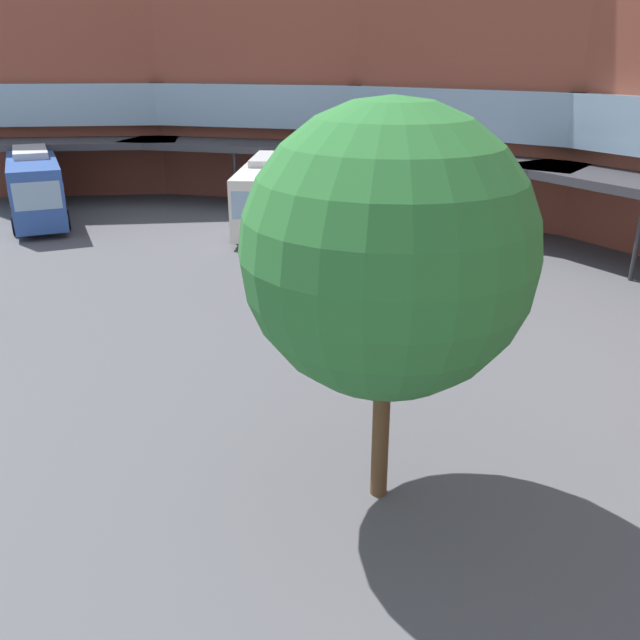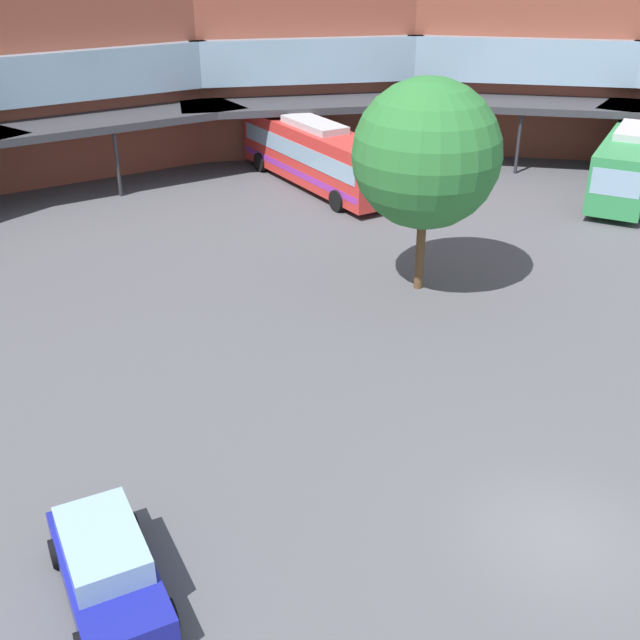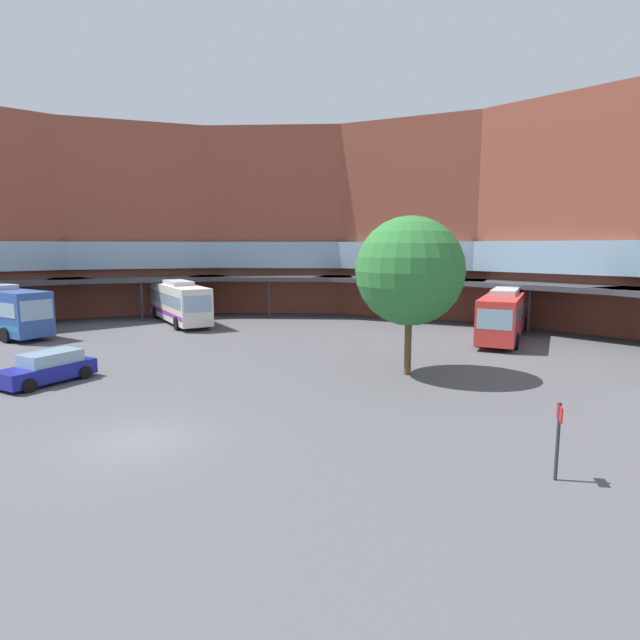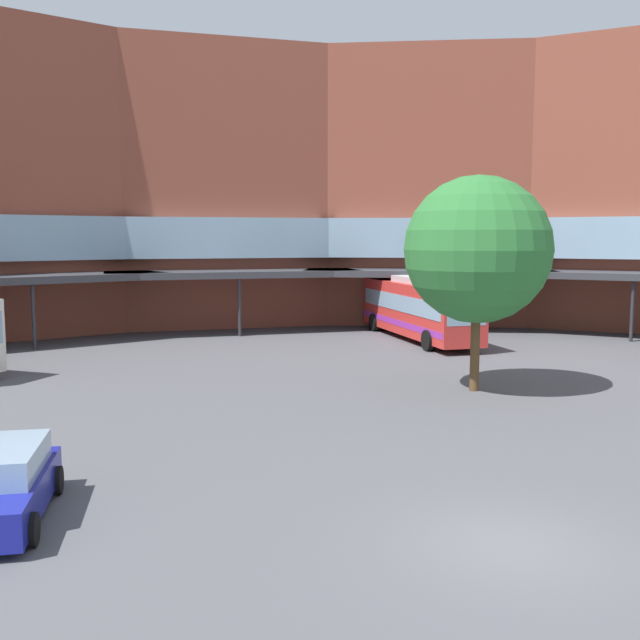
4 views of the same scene
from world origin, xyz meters
TOP-DOWN VIEW (x-y plane):
  - ground_plane at (0.00, 0.00)m, footprint 124.81×124.81m
  - station_building at (0.00, 27.63)m, footprint 79.55×34.25m
  - bus_0 at (9.70, 26.68)m, footprint 2.83×12.33m
  - bus_1 at (-16.96, 22.77)m, footprint 10.76×8.71m
  - parked_car at (-9.64, 4.10)m, footprint 2.34×4.55m
  - plaza_tree at (6.11, 13.04)m, footprint 5.61×5.61m
  - stop_sign_post at (13.22, 2.73)m, footprint 0.16×0.60m

SIDE VIEW (x-z plane):
  - ground_plane at x=0.00m, z-range 0.00..0.00m
  - parked_car at x=-9.64m, z-range -0.03..1.50m
  - stop_sign_post at x=13.22m, z-range 0.27..2.58m
  - bus_0 at x=9.70m, z-range 0.02..3.65m
  - bus_1 at x=-16.96m, z-range 0.02..3.75m
  - plaza_tree at x=6.11m, z-range 1.31..9.56m
  - station_building at x=0.00m, z-range -0.45..17.82m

